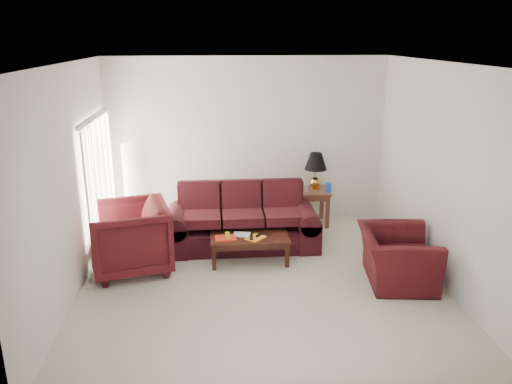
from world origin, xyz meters
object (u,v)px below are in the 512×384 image
end_table (311,207)px  floor_lamp (130,186)px  sofa (242,218)px  armchair_right (397,257)px  coffee_table (250,249)px  armchair_left (130,238)px

end_table → floor_lamp: bearing=179.1°
end_table → floor_lamp: size_ratio=0.41×
sofa → armchair_right: (2.08, -1.43, -0.13)m
armchair_right → sofa: bearing=62.6°
coffee_table → armchair_left: bearing=-160.4°
armchair_right → coffee_table: (-2.00, 0.84, -0.16)m
sofa → end_table: size_ratio=3.77×
coffee_table → end_table: bearing=65.7°
floor_lamp → armchair_left: bearing=-82.7°
end_table → coffee_table: size_ratio=0.55×
armchair_right → floor_lamp: bearing=66.1°
floor_lamp → coffee_table: bearing=-38.3°
sofa → floor_lamp: size_ratio=1.55×
armchair_left → sofa: bearing=99.5°
sofa → armchair_left: (-1.69, -0.72, 0.01)m
end_table → coffee_table: bearing=-129.7°
sofa → armchair_right: 2.52m
sofa → armchair_right: bearing=-31.2°
end_table → coffee_table: (-1.26, -1.52, -0.12)m
sofa → armchair_left: 1.84m
armchair_left → armchair_right: bearing=65.8°
sofa → coffee_table: 0.66m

